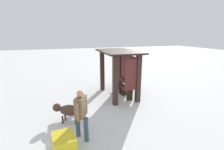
% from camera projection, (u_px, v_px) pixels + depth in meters
% --- Properties ---
extents(ground_plane, '(60.00, 60.00, 0.00)m').
position_uv_depth(ground_plane, '(118.00, 95.00, 8.69)').
color(ground_plane, white).
extents(bus_shelter, '(2.86, 1.78, 2.41)m').
position_uv_depth(bus_shelter, '(122.00, 66.00, 8.26)').
color(bus_shelter, '#392620').
rests_on(bus_shelter, ground).
extents(bench_left_inside, '(0.90, 0.39, 0.73)m').
position_uv_depth(bench_left_inside, '(120.00, 86.00, 9.16)').
color(bench_left_inside, '#462B28').
rests_on(bench_left_inside, ground).
extents(bench_center_inside, '(0.90, 0.34, 0.77)m').
position_uv_depth(bench_center_inside, '(127.00, 91.00, 8.24)').
color(bench_center_inside, '#433A29').
rests_on(bench_center_inside, ground).
extents(person_walking, '(0.62, 0.44, 1.63)m').
position_uv_depth(person_walking, '(81.00, 111.00, 4.83)').
color(person_walking, '#86694B').
rests_on(person_walking, ground).
extents(dog, '(0.71, 1.08, 0.73)m').
position_uv_depth(dog, '(67.00, 110.00, 5.87)').
color(dog, '#4C332A').
rests_on(dog, ground).
extents(grit_bin, '(0.76, 0.64, 0.62)m').
position_uv_depth(grit_bin, '(64.00, 146.00, 4.27)').
color(grit_bin, yellow).
rests_on(grit_bin, ground).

